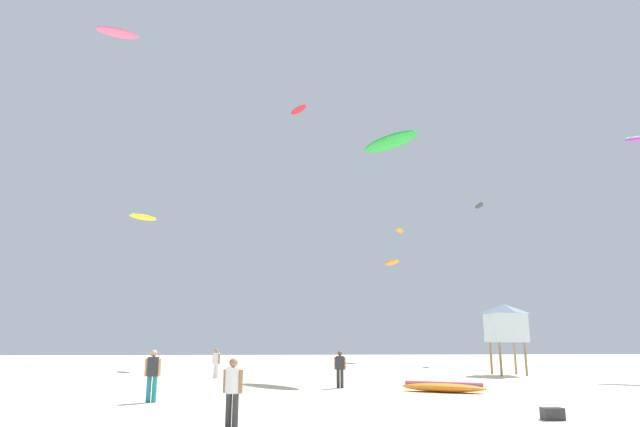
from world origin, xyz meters
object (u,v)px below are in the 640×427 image
at_px(person_foreground, 233,387).
at_px(kite_aloft_4, 400,231).
at_px(person_midground, 153,371).
at_px(kite_aloft_0, 143,217).
at_px(person_right, 216,361).
at_px(kite_aloft_6, 479,206).
at_px(kite_aloft_7, 392,263).
at_px(cooler_box, 552,414).
at_px(person_left, 340,366).
at_px(kite_aloft_2, 118,33).
at_px(kite_grounded_near, 443,387).
at_px(kite_aloft_1, 390,142).
at_px(kite_aloft_5, 299,110).
at_px(lifeguard_tower, 505,323).

relative_size(person_foreground, kite_aloft_4, 0.72).
xyz_separation_m(person_midground, kite_aloft_0, (-8.63, 29.71, 11.92)).
relative_size(person_midground, kite_aloft_4, 0.76).
relative_size(person_right, kite_aloft_6, 0.75).
xyz_separation_m(kite_aloft_0, kite_aloft_7, (23.41, 2.29, -3.69)).
height_order(person_foreground, kite_aloft_7, kite_aloft_7).
xyz_separation_m(cooler_box, kite_aloft_0, (-20.51, 34.46, 12.79)).
relative_size(person_right, cooler_box, 2.78).
relative_size(person_right, kite_aloft_0, 0.57).
distance_m(person_left, kite_aloft_7, 29.28).
bearing_deg(person_foreground, kite_aloft_4, -175.09).
relative_size(kite_aloft_2, kite_aloft_4, 1.50).
xyz_separation_m(kite_grounded_near, cooler_box, (0.81, -7.68, -0.04)).
bearing_deg(kite_aloft_1, person_right, -177.04).
xyz_separation_m(kite_aloft_1, kite_aloft_2, (-20.27, 8.81, 12.16)).
xyz_separation_m(person_foreground, person_right, (-2.50, 16.91, -0.07)).
relative_size(kite_aloft_1, kite_aloft_2, 1.28).
bearing_deg(person_foreground, kite_aloft_6, 174.30).
bearing_deg(kite_aloft_6, kite_aloft_4, -179.43).
xyz_separation_m(person_right, kite_aloft_4, (13.82, 15.76, 10.52)).
xyz_separation_m(kite_aloft_2, kite_aloft_4, (23.95, 6.43, -14.81)).
relative_size(kite_aloft_0, kite_aloft_4, 1.18).
bearing_deg(kite_aloft_5, kite_aloft_0, 166.17).
relative_size(person_left, kite_aloft_4, 0.69).
bearing_deg(kite_aloft_6, person_left, -124.12).
relative_size(cooler_box, kite_aloft_6, 0.27).
relative_size(person_midground, cooler_box, 3.15).
relative_size(kite_grounded_near, kite_aloft_7, 1.00).
xyz_separation_m(lifeguard_tower, kite_aloft_5, (-12.34, 13.49, 19.34)).
bearing_deg(kite_aloft_0, person_foreground, -71.34).
bearing_deg(kite_aloft_2, kite_aloft_6, 11.72).
relative_size(person_foreground, kite_aloft_7, 0.48).
xyz_separation_m(lifeguard_tower, kite_aloft_4, (-3.20, 14.30, 8.38)).
distance_m(cooler_box, kite_aloft_5, 38.68).
xyz_separation_m(person_midground, lifeguard_tower, (17.83, 12.75, 2.03)).
relative_size(kite_aloft_1, kite_aloft_4, 1.92).
height_order(kite_grounded_near, kite_aloft_6, kite_aloft_6).
relative_size(person_left, kite_grounded_near, 0.45).
xyz_separation_m(kite_aloft_1, kite_aloft_5, (-5.45, 14.42, 8.32)).
bearing_deg(person_left, kite_aloft_5, -150.78).
xyz_separation_m(person_midground, person_right, (0.80, 11.29, -0.12)).
xyz_separation_m(person_right, kite_aloft_0, (-9.43, 18.42, 12.04)).
height_order(kite_aloft_0, kite_aloft_6, kite_aloft_6).
bearing_deg(kite_aloft_5, kite_aloft_7, 31.79).
distance_m(kite_aloft_1, kite_aloft_2, 25.22).
relative_size(kite_aloft_4, kite_aloft_6, 1.11).
bearing_deg(cooler_box, kite_aloft_2, 129.89).
bearing_deg(person_left, kite_aloft_7, -170.97).
bearing_deg(cooler_box, person_foreground, -174.22).
height_order(person_left, lifeguard_tower, lifeguard_tower).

